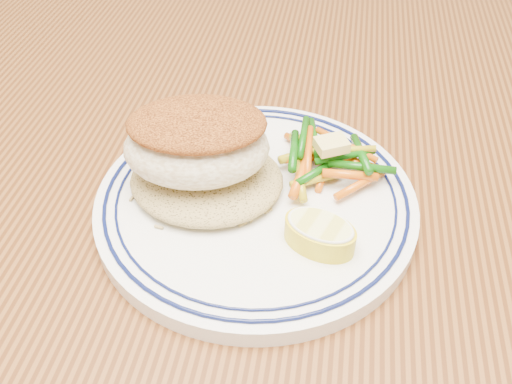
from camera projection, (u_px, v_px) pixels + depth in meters
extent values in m
cube|color=#4A260E|center=(302.00, 220.00, 0.49)|extent=(1.50, 0.90, 0.04)
cylinder|color=white|center=(256.00, 203.00, 0.46)|extent=(0.26, 0.26, 0.01)
torus|color=#0A113F|center=(256.00, 196.00, 0.46)|extent=(0.24, 0.24, 0.00)
torus|color=#0A113F|center=(256.00, 196.00, 0.46)|extent=(0.22, 0.22, 0.00)
ellipsoid|color=#9F874F|center=(206.00, 176.00, 0.46)|extent=(0.12, 0.11, 0.02)
ellipsoid|color=beige|center=(197.00, 148.00, 0.44)|extent=(0.12, 0.10, 0.05)
ellipsoid|color=#8F4917|center=(197.00, 123.00, 0.43)|extent=(0.12, 0.09, 0.02)
cylinder|color=#D35A0A|center=(324.00, 170.00, 0.48)|extent=(0.01, 0.05, 0.01)
cylinder|color=#AD9B12|center=(309.00, 151.00, 0.49)|extent=(0.05, 0.05, 0.02)
cylinder|color=#D35A0A|center=(353.00, 162.00, 0.48)|extent=(0.06, 0.02, 0.01)
cylinder|color=#AD9B12|center=(316.00, 179.00, 0.46)|extent=(0.04, 0.03, 0.01)
cylinder|color=#D35A0A|center=(311.00, 157.00, 0.49)|extent=(0.05, 0.03, 0.01)
cylinder|color=#D35A0A|center=(305.00, 144.00, 0.50)|extent=(0.04, 0.03, 0.01)
cylinder|color=#D35A0A|center=(360.00, 184.00, 0.46)|extent=(0.04, 0.04, 0.01)
cylinder|color=#D35A0A|center=(348.00, 151.00, 0.49)|extent=(0.02, 0.05, 0.01)
cylinder|color=#AD9B12|center=(300.00, 179.00, 0.46)|extent=(0.02, 0.05, 0.01)
cylinder|color=#AD9B12|center=(313.00, 142.00, 0.49)|extent=(0.04, 0.03, 0.01)
cylinder|color=#D35A0A|center=(302.00, 171.00, 0.46)|extent=(0.02, 0.06, 0.01)
cylinder|color=#D35A0A|center=(350.00, 175.00, 0.46)|extent=(0.05, 0.01, 0.01)
cylinder|color=#0F4F09|center=(319.00, 170.00, 0.46)|extent=(0.04, 0.04, 0.01)
cylinder|color=#0F4F09|center=(362.00, 167.00, 0.46)|extent=(0.06, 0.01, 0.01)
cylinder|color=#0F4F09|center=(314.00, 139.00, 0.49)|extent=(0.02, 0.05, 0.01)
cylinder|color=#D35A0A|center=(346.00, 145.00, 0.48)|extent=(0.06, 0.04, 0.01)
cylinder|color=#D35A0A|center=(309.00, 152.00, 0.47)|extent=(0.01, 0.06, 0.01)
cylinder|color=#0F4F09|center=(361.00, 154.00, 0.47)|extent=(0.02, 0.05, 0.01)
cylinder|color=#AD9B12|center=(341.00, 150.00, 0.47)|extent=(0.06, 0.01, 0.01)
cylinder|color=#0F4F09|center=(345.00, 156.00, 0.47)|extent=(0.05, 0.03, 0.01)
cylinder|color=#0F4F09|center=(294.00, 151.00, 0.47)|extent=(0.01, 0.05, 0.01)
cylinder|color=#0F4F09|center=(303.00, 137.00, 0.48)|extent=(0.01, 0.05, 0.01)
cube|color=#E4D36F|center=(332.00, 145.00, 0.46)|extent=(0.03, 0.03, 0.01)
torus|color=white|center=(321.00, 225.00, 0.41)|extent=(0.06, 0.06, 0.00)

